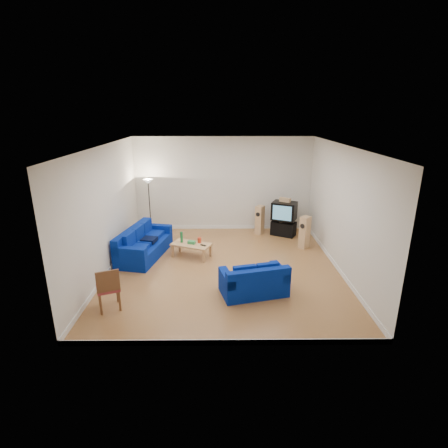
{
  "coord_description": "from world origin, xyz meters",
  "views": [
    {
      "loc": [
        -0.08,
        -8.52,
        4.02
      ],
      "look_at": [
        0.0,
        0.4,
        1.1
      ],
      "focal_mm": 28.0,
      "sensor_mm": 36.0,
      "label": 1
    }
  ],
  "objects_px": {
    "sofa_loveseat": "(254,283)",
    "television": "(284,211)",
    "tv_stand": "(283,228)",
    "sofa_three_seat": "(143,246)",
    "coffee_table": "(191,245)"
  },
  "relations": [
    {
      "from": "sofa_loveseat",
      "to": "tv_stand",
      "type": "height_order",
      "value": "sofa_loveseat"
    },
    {
      "from": "sofa_loveseat",
      "to": "television",
      "type": "height_order",
      "value": "television"
    },
    {
      "from": "tv_stand",
      "to": "television",
      "type": "xyz_separation_m",
      "value": [
        -0.01,
        -0.05,
        0.63
      ]
    },
    {
      "from": "coffee_table",
      "to": "sofa_loveseat",
      "type": "bearing_deg",
      "value": -53.39
    },
    {
      "from": "sofa_three_seat",
      "to": "tv_stand",
      "type": "relative_size",
      "value": 2.94
    },
    {
      "from": "sofa_three_seat",
      "to": "television",
      "type": "bearing_deg",
      "value": 122.85
    },
    {
      "from": "sofa_loveseat",
      "to": "television",
      "type": "distance_m",
      "value": 4.17
    },
    {
      "from": "sofa_loveseat",
      "to": "coffee_table",
      "type": "relative_size",
      "value": 1.32
    },
    {
      "from": "tv_stand",
      "to": "coffee_table",
      "type": "bearing_deg",
      "value": -119.07
    },
    {
      "from": "tv_stand",
      "to": "television",
      "type": "relative_size",
      "value": 0.84
    },
    {
      "from": "sofa_loveseat",
      "to": "coffee_table",
      "type": "bearing_deg",
      "value": 112.41
    },
    {
      "from": "sofa_loveseat",
      "to": "coffee_table",
      "type": "height_order",
      "value": "sofa_loveseat"
    },
    {
      "from": "coffee_table",
      "to": "television",
      "type": "relative_size",
      "value": 1.32
    },
    {
      "from": "sofa_loveseat",
      "to": "tv_stand",
      "type": "xyz_separation_m",
      "value": [
        1.34,
        3.95,
        -0.04
      ]
    },
    {
      "from": "sofa_loveseat",
      "to": "tv_stand",
      "type": "distance_m",
      "value": 4.17
    }
  ]
}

